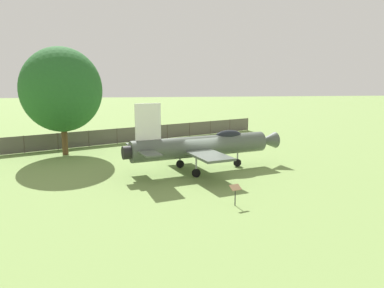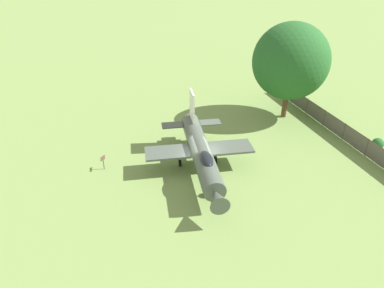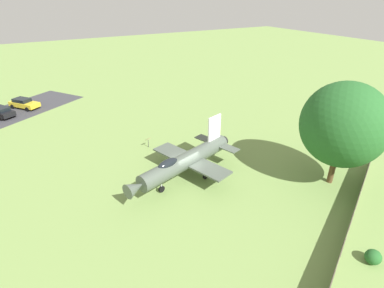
% 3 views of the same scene
% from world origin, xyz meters
% --- Properties ---
extents(ground_plane, '(200.00, 200.00, 0.00)m').
position_xyz_m(ground_plane, '(0.00, 0.00, 0.00)').
color(ground_plane, '#75934C').
extents(display_jet, '(12.21, 8.62, 5.11)m').
position_xyz_m(display_jet, '(-0.33, -0.11, 1.90)').
color(display_jet, '#4C564C').
rests_on(display_jet, ground_plane).
extents(shade_tree, '(6.93, 7.30, 9.44)m').
position_xyz_m(shade_tree, '(11.24, -7.16, 5.76)').
color(shade_tree, brown).
rests_on(shade_tree, ground_plane).
extents(perimeter_fence, '(26.85, 13.05, 1.61)m').
position_xyz_m(perimeter_fence, '(4.39, -13.44, 0.86)').
color(perimeter_fence, '#4C4238').
rests_on(perimeter_fence, ground_plane).
extents(shrub_near_fence, '(1.05, 1.00, 0.98)m').
position_xyz_m(shrub_near_fence, '(5.76, -14.76, 0.49)').
color(shrub_near_fence, '#235B26').
rests_on(shrub_near_fence, ground_plane).
extents(info_plaque, '(0.70, 0.59, 1.14)m').
position_xyz_m(info_plaque, '(-0.80, 7.59, 0.85)').
color(info_plaque, '#333333').
rests_on(info_plaque, ground_plane).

